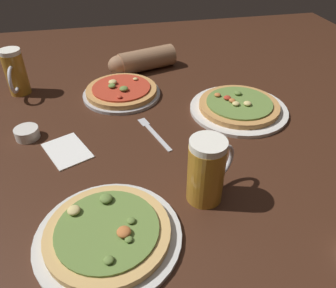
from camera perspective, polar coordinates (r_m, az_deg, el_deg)
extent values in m
cube|color=#3D2114|center=(0.99, 0.00, -1.61)|extent=(2.40, 2.40, 0.03)
cylinder|color=silver|center=(0.76, -10.17, -15.43)|extent=(0.32, 0.32, 0.01)
cylinder|color=tan|center=(0.75, -10.30, -14.73)|extent=(0.27, 0.27, 0.02)
cylinder|color=olive|center=(0.74, -10.40, -14.16)|extent=(0.22, 0.22, 0.01)
ellipsoid|color=olive|center=(0.69, -10.14, -18.99)|extent=(0.02, 0.02, 0.01)
ellipsoid|color=olive|center=(0.71, -6.76, -15.94)|extent=(0.02, 0.02, 0.01)
ellipsoid|color=olive|center=(0.74, -6.35, -12.93)|extent=(0.02, 0.02, 0.01)
ellipsoid|color=olive|center=(0.79, -10.59, -9.16)|extent=(0.03, 0.03, 0.01)
ellipsoid|color=#DBC67A|center=(0.78, -15.86, -10.87)|extent=(0.03, 0.03, 0.01)
ellipsoid|color=#C67038|center=(0.72, -7.58, -14.71)|extent=(0.03, 0.03, 0.02)
cylinder|color=#B2B2B7|center=(1.27, -7.92, 8.49)|extent=(0.29, 0.29, 0.01)
cylinder|color=tan|center=(1.26, -7.97, 9.09)|extent=(0.26, 0.26, 0.02)
cylinder|color=#B73823|center=(1.26, -8.02, 9.57)|extent=(0.21, 0.21, 0.01)
ellipsoid|color=olive|center=(1.25, -9.61, 9.82)|extent=(0.03, 0.03, 0.01)
ellipsoid|color=olive|center=(1.22, -7.60, 9.39)|extent=(0.03, 0.03, 0.02)
ellipsoid|color=#DBC67A|center=(1.30, -5.63, 11.06)|extent=(0.02, 0.02, 0.01)
ellipsoid|color=#B73823|center=(1.18, -8.32, 8.00)|extent=(0.02, 0.02, 0.01)
ellipsoid|color=#DBC67A|center=(1.28, -9.47, 10.44)|extent=(0.03, 0.03, 0.02)
cylinder|color=silver|center=(1.19, 11.98, 5.84)|extent=(0.34, 0.34, 0.01)
cylinder|color=tan|center=(1.18, 12.07, 6.47)|extent=(0.28, 0.28, 0.02)
cylinder|color=olive|center=(1.17, 12.15, 6.97)|extent=(0.23, 0.23, 0.01)
ellipsoid|color=#C67038|center=(1.16, 10.95, 7.35)|extent=(0.02, 0.02, 0.01)
ellipsoid|color=#DBC67A|center=(1.16, 13.47, 6.78)|extent=(0.03, 0.03, 0.01)
ellipsoid|color=#B73823|center=(1.18, 10.14, 7.82)|extent=(0.03, 0.03, 0.01)
ellipsoid|color=olive|center=(1.21, 11.90, 8.55)|extent=(0.02, 0.02, 0.01)
ellipsoid|color=#DBC67A|center=(1.15, 11.58, 6.81)|extent=(0.02, 0.02, 0.01)
ellipsoid|color=#C67038|center=(1.19, 8.49, 8.35)|extent=(0.02, 0.02, 0.01)
cylinder|color=#B27A23|center=(1.37, -24.63, 10.88)|extent=(0.08, 0.08, 0.15)
cylinder|color=white|center=(1.34, -25.56, 14.09)|extent=(0.07, 0.07, 0.02)
torus|color=silver|center=(1.32, -25.00, 9.95)|extent=(0.02, 0.10, 0.10)
cylinder|color=#B27A23|center=(0.79, 6.50, -5.05)|extent=(0.09, 0.09, 0.16)
cylinder|color=white|center=(0.74, 6.96, -0.06)|extent=(0.09, 0.09, 0.02)
torus|color=silver|center=(0.83, 9.04, -3.19)|extent=(0.09, 0.06, 0.10)
cylinder|color=silver|center=(1.11, -23.04, 1.73)|extent=(0.07, 0.07, 0.03)
cube|color=white|center=(1.02, -16.95, -1.01)|extent=(0.16, 0.18, 0.01)
cube|color=silver|center=(1.03, -1.82, 1.29)|extent=(0.06, 0.16, 0.01)
cube|color=silver|center=(1.10, -4.18, 3.85)|extent=(0.04, 0.05, 0.00)
cylinder|color=#936B4C|center=(1.46, -3.67, 14.28)|extent=(0.26, 0.15, 0.09)
ellipsoid|color=#936B4C|center=(1.41, -8.20, 13.27)|extent=(0.10, 0.08, 0.08)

